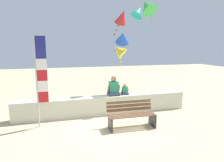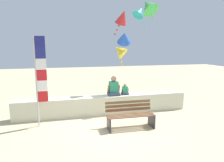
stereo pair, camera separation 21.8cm
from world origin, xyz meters
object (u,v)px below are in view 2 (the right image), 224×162
(park_bench, at_px, (130,115))
(person_child, at_px, (125,90))
(kite_green, at_px, (148,6))
(kite_red, at_px, (122,17))
(person_adult, at_px, (114,88))
(flag_banner, at_px, (39,75))
(kite_blue, at_px, (124,38))
(kite_yellow, at_px, (119,51))
(kite_teal, at_px, (140,12))

(park_bench, xyz_separation_m, person_child, (0.33, 1.59, 0.51))
(kite_green, relative_size, kite_red, 0.97)
(kite_green, height_order, kite_red, kite_green)
(park_bench, height_order, person_adult, person_adult)
(park_bench, relative_size, kite_green, 1.50)
(person_adult, height_order, person_child, person_adult)
(flag_banner, height_order, kite_red, kite_red)
(person_child, xyz_separation_m, kite_blue, (0.82, 2.81, 2.26))
(kite_red, bearing_deg, park_bench, -99.61)
(person_adult, bearing_deg, kite_yellow, 60.09)
(kite_blue, distance_m, kite_red, 2.45)
(flag_banner, xyz_separation_m, kite_red, (3.27, 1.34, 2.13))
(person_adult, xyz_separation_m, kite_teal, (1.81, 1.89, 3.35))
(flag_banner, height_order, kite_blue, kite_blue)
(flag_banner, bearing_deg, kite_green, 18.38)
(kite_teal, height_order, kite_green, kite_green)
(person_child, bearing_deg, flag_banner, -167.01)
(flag_banner, bearing_deg, park_bench, -16.20)
(kite_teal, relative_size, kite_green, 1.05)
(person_child, height_order, kite_teal, kite_teal)
(kite_green, distance_m, kite_yellow, 2.29)
(person_adult, relative_size, kite_blue, 0.65)
(kite_green, bearing_deg, kite_teal, 86.41)
(person_adult, xyz_separation_m, kite_green, (1.74, 0.74, 3.39))
(flag_banner, height_order, kite_green, kite_green)
(kite_green, height_order, kite_yellow, kite_green)
(kite_teal, bearing_deg, person_child, -125.04)
(kite_teal, bearing_deg, kite_red, -134.74)
(kite_green, relative_size, kite_blue, 0.89)
(person_child, height_order, kite_yellow, kite_yellow)
(kite_teal, distance_m, kite_green, 1.15)
(park_bench, relative_size, kite_yellow, 1.46)
(park_bench, xyz_separation_m, kite_teal, (1.65, 3.47, 3.99))
(flag_banner, xyz_separation_m, kite_blue, (4.05, 3.55, 1.40))
(person_child, xyz_separation_m, kite_green, (1.25, 0.74, 3.52))
(flag_banner, bearing_deg, kite_blue, 41.26)
(kite_teal, height_order, kite_blue, kite_teal)
(kite_red, bearing_deg, person_adult, -131.72)
(park_bench, xyz_separation_m, flag_banner, (-2.90, 0.84, 1.36))
(park_bench, distance_m, person_adult, 1.72)
(park_bench, distance_m, kite_blue, 5.32)
(flag_banner, relative_size, kite_green, 2.80)
(person_child, height_order, kite_red, kite_red)
(flag_banner, relative_size, kite_red, 2.71)
(kite_green, bearing_deg, kite_blue, 101.75)
(person_adult, height_order, kite_teal, kite_teal)
(person_child, distance_m, kite_blue, 3.69)
(park_bench, bearing_deg, kite_teal, 64.59)
(flag_banner, distance_m, kite_red, 4.12)
(kite_blue, bearing_deg, kite_yellow, -112.87)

